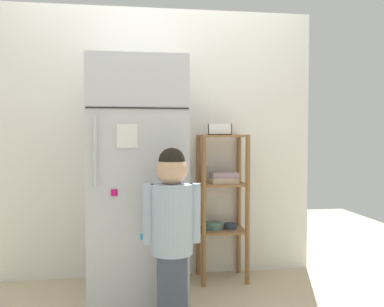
{
  "coord_description": "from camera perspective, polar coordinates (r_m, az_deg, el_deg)",
  "views": [
    {
      "loc": [
        -0.15,
        -2.78,
        1.1
      ],
      "look_at": [
        0.22,
        0.02,
        0.99
      ],
      "focal_mm": 36.8,
      "sensor_mm": 36.0,
      "label": 1
    }
  ],
  "objects": [
    {
      "name": "kitchen_wall_back",
      "position": [
        3.17,
        -4.89,
        1.55
      ],
      "size": [
        2.51,
        0.03,
        2.13
      ],
      "primitive_type": "cube",
      "color": "silver",
      "rests_on": "ground"
    },
    {
      "name": "pantry_shelf_unit",
      "position": [
        3.08,
        4.39,
        -6.11
      ],
      "size": [
        0.37,
        0.3,
        1.13
      ],
      "color": "olive",
      "rests_on": "ground"
    },
    {
      "name": "fruit_bin",
      "position": [
        3.05,
        3.86,
        3.33
      ],
      "size": [
        0.18,
        0.18,
        0.08
      ],
      "color": "white",
      "rests_on": "pantry_shelf_unit"
    },
    {
      "name": "refrigerator",
      "position": [
        2.81,
        -7.76,
        -3.64
      ],
      "size": [
        0.65,
        0.71,
        1.63
      ],
      "color": "silver",
      "rests_on": "ground"
    },
    {
      "name": "ground_plane",
      "position": [
        2.99,
        -4.45,
        -19.44
      ],
      "size": [
        6.0,
        6.0,
        0.0
      ],
      "primitive_type": "plane",
      "color": "tan"
    },
    {
      "name": "child_standing",
      "position": [
        2.33,
        -2.94,
        -9.35
      ],
      "size": [
        0.34,
        0.25,
        1.05
      ],
      "color": "#444F60",
      "rests_on": "ground"
    }
  ]
}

